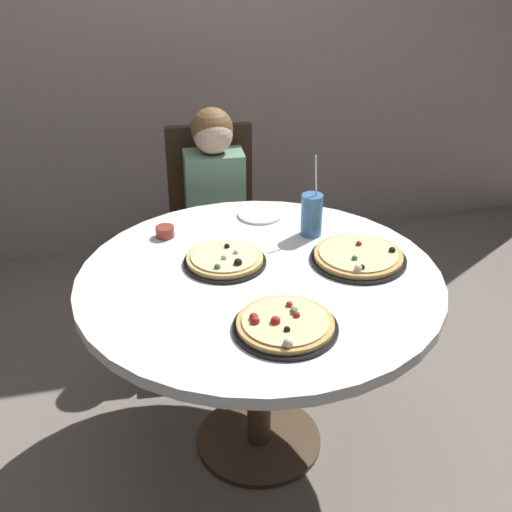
{
  "coord_description": "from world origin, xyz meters",
  "views": [
    {
      "loc": [
        -0.46,
        -1.86,
        1.89
      ],
      "look_at": [
        0.0,
        0.05,
        0.8
      ],
      "focal_mm": 46.59,
      "sensor_mm": 36.0,
      "label": 1
    }
  ],
  "objects_px": {
    "pizza_cheese": "(225,260)",
    "pizza_veggie": "(285,325)",
    "soda_cup": "(312,215)",
    "pizza_pepperoni": "(358,257)",
    "diner_child": "(218,243)",
    "plate_small": "(260,214)",
    "sauce_bowl": "(165,232)",
    "chair_wooden": "(213,217)",
    "dining_table": "(259,300)"
  },
  "relations": [
    {
      "from": "diner_child",
      "to": "plate_small",
      "type": "xyz_separation_m",
      "value": [
        0.12,
        -0.31,
        0.27
      ]
    },
    {
      "from": "chair_wooden",
      "to": "sauce_bowl",
      "type": "bearing_deg",
      "value": -115.68
    },
    {
      "from": "pizza_cheese",
      "to": "pizza_pepperoni",
      "type": "height_order",
      "value": "pizza_cheese"
    },
    {
      "from": "soda_cup",
      "to": "diner_child",
      "type": "bearing_deg",
      "value": 117.73
    },
    {
      "from": "soda_cup",
      "to": "plate_small",
      "type": "xyz_separation_m",
      "value": [
        -0.15,
        0.2,
        -0.08
      ]
    },
    {
      "from": "diner_child",
      "to": "sauce_bowl",
      "type": "height_order",
      "value": "diner_child"
    },
    {
      "from": "dining_table",
      "to": "chair_wooden",
      "type": "distance_m",
      "value": 0.96
    },
    {
      "from": "pizza_veggie",
      "to": "soda_cup",
      "type": "distance_m",
      "value": 0.64
    },
    {
      "from": "pizza_pepperoni",
      "to": "dining_table",
      "type": "bearing_deg",
      "value": -176.76
    },
    {
      "from": "pizza_veggie",
      "to": "sauce_bowl",
      "type": "bearing_deg",
      "value": 111.71
    },
    {
      "from": "diner_child",
      "to": "sauce_bowl",
      "type": "relative_size",
      "value": 15.46
    },
    {
      "from": "pizza_pepperoni",
      "to": "soda_cup",
      "type": "distance_m",
      "value": 0.26
    },
    {
      "from": "sauce_bowl",
      "to": "chair_wooden",
      "type": "bearing_deg",
      "value": 64.32
    },
    {
      "from": "sauce_bowl",
      "to": "soda_cup",
      "type": "bearing_deg",
      "value": -11.45
    },
    {
      "from": "dining_table",
      "to": "plate_small",
      "type": "relative_size",
      "value": 6.86
    },
    {
      "from": "diner_child",
      "to": "pizza_pepperoni",
      "type": "relative_size",
      "value": 3.22
    },
    {
      "from": "pizza_cheese",
      "to": "plate_small",
      "type": "bearing_deg",
      "value": 58.77
    },
    {
      "from": "pizza_veggie",
      "to": "pizza_cheese",
      "type": "distance_m",
      "value": 0.44
    },
    {
      "from": "soda_cup",
      "to": "pizza_pepperoni",
      "type": "bearing_deg",
      "value": -67.42
    },
    {
      "from": "chair_wooden",
      "to": "pizza_pepperoni",
      "type": "bearing_deg",
      "value": -69.08
    },
    {
      "from": "dining_table",
      "to": "sauce_bowl",
      "type": "xyz_separation_m",
      "value": [
        -0.27,
        0.37,
        0.12
      ]
    },
    {
      "from": "diner_child",
      "to": "pizza_cheese",
      "type": "bearing_deg",
      "value": -97.91
    },
    {
      "from": "diner_child",
      "to": "pizza_veggie",
      "type": "relative_size",
      "value": 3.44
    },
    {
      "from": "pizza_cheese",
      "to": "sauce_bowl",
      "type": "bearing_deg",
      "value": 124.84
    },
    {
      "from": "soda_cup",
      "to": "plate_small",
      "type": "bearing_deg",
      "value": 125.86
    },
    {
      "from": "pizza_pepperoni",
      "to": "sauce_bowl",
      "type": "relative_size",
      "value": 4.81
    },
    {
      "from": "plate_small",
      "to": "chair_wooden",
      "type": "bearing_deg",
      "value": 102.65
    },
    {
      "from": "sauce_bowl",
      "to": "diner_child",
      "type": "bearing_deg",
      "value": 56.14
    },
    {
      "from": "chair_wooden",
      "to": "plate_small",
      "type": "relative_size",
      "value": 5.28
    },
    {
      "from": "chair_wooden",
      "to": "plate_small",
      "type": "bearing_deg",
      "value": -77.35
    },
    {
      "from": "pizza_veggie",
      "to": "soda_cup",
      "type": "bearing_deg",
      "value": 65.4
    },
    {
      "from": "pizza_cheese",
      "to": "pizza_veggie",
      "type": "bearing_deg",
      "value": -77.53
    },
    {
      "from": "dining_table",
      "to": "sauce_bowl",
      "type": "distance_m",
      "value": 0.47
    },
    {
      "from": "sauce_bowl",
      "to": "plate_small",
      "type": "xyz_separation_m",
      "value": [
        0.39,
        0.09,
        -0.02
      ]
    },
    {
      "from": "dining_table",
      "to": "diner_child",
      "type": "distance_m",
      "value": 0.78
    },
    {
      "from": "diner_child",
      "to": "pizza_cheese",
      "type": "height_order",
      "value": "diner_child"
    },
    {
      "from": "dining_table",
      "to": "diner_child",
      "type": "relative_size",
      "value": 1.14
    },
    {
      "from": "diner_child",
      "to": "plate_small",
      "type": "bearing_deg",
      "value": -68.45
    },
    {
      "from": "chair_wooden",
      "to": "pizza_pepperoni",
      "type": "xyz_separation_m",
      "value": [
        0.35,
        -0.93,
        0.24
      ]
    },
    {
      "from": "chair_wooden",
      "to": "plate_small",
      "type": "xyz_separation_m",
      "value": [
        0.11,
        -0.49,
        0.22
      ]
    },
    {
      "from": "chair_wooden",
      "to": "pizza_veggie",
      "type": "xyz_separation_m",
      "value": [
        -0.01,
        -1.27,
        0.24
      ]
    },
    {
      "from": "dining_table",
      "to": "pizza_cheese",
      "type": "bearing_deg",
      "value": 131.23
    },
    {
      "from": "sauce_bowl",
      "to": "plate_small",
      "type": "distance_m",
      "value": 0.4
    },
    {
      "from": "soda_cup",
      "to": "plate_small",
      "type": "relative_size",
      "value": 1.7
    },
    {
      "from": "pizza_cheese",
      "to": "dining_table",
      "type": "bearing_deg",
      "value": -48.77
    },
    {
      "from": "dining_table",
      "to": "pizza_veggie",
      "type": "xyz_separation_m",
      "value": [
        -0.0,
        -0.32,
        0.11
      ]
    },
    {
      "from": "pizza_cheese",
      "to": "plate_small",
      "type": "xyz_separation_m",
      "value": [
        0.21,
        0.35,
        -0.01
      ]
    },
    {
      "from": "diner_child",
      "to": "pizza_pepperoni",
      "type": "xyz_separation_m",
      "value": [
        0.37,
        -0.75,
        0.28
      ]
    },
    {
      "from": "dining_table",
      "to": "soda_cup",
      "type": "height_order",
      "value": "soda_cup"
    },
    {
      "from": "dining_table",
      "to": "pizza_cheese",
      "type": "height_order",
      "value": "pizza_cheese"
    }
  ]
}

